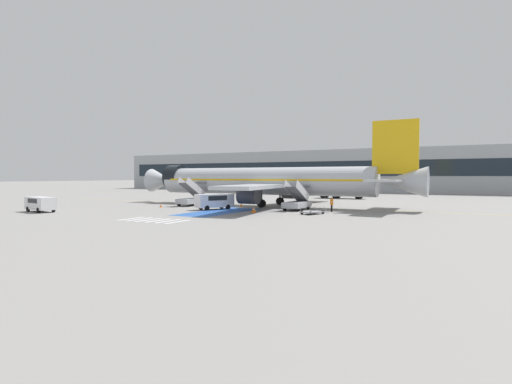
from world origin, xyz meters
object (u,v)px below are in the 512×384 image
(fuel_tanker, at_px, (341,189))
(ground_crew_1, at_px, (215,199))
(boarding_stairs_aft, at_px, (297,202))
(baggage_cart, at_px, (312,212))
(service_van_0, at_px, (214,200))
(service_van_1, at_px, (41,203))
(boarding_stairs_forward, at_px, (192,199))
(traffic_cone_0, at_px, (254,210))
(ground_crew_0, at_px, (332,203))
(airliner, at_px, (265,181))
(traffic_cone_1, at_px, (241,205))
(traffic_cone_2, at_px, (161,206))
(terminal_building, at_px, (312,171))

(fuel_tanker, height_order, ground_crew_1, fuel_tanker)
(boarding_stairs_aft, distance_m, baggage_cart, 5.64)
(service_van_0, bearing_deg, service_van_1, 67.09)
(boarding_stairs_forward, relative_size, traffic_cone_0, 7.69)
(boarding_stairs_forward, xyz_separation_m, boarding_stairs_aft, (16.44, 0.04, -0.04))
(service_van_0, bearing_deg, ground_crew_0, -135.93)
(airliner, relative_size, service_van_1, 8.99)
(fuel_tanker, xyz_separation_m, ground_crew_0, (7.14, -28.91, -0.73))
(boarding_stairs_forward, bearing_deg, airliner, 24.97)
(service_van_1, bearing_deg, traffic_cone_1, 147.06)
(service_van_1, bearing_deg, traffic_cone_0, 126.17)
(service_van_0, bearing_deg, ground_crew_1, -27.94)
(traffic_cone_2, bearing_deg, service_van_0, 2.49)
(boarding_stairs_aft, distance_m, traffic_cone_2, 18.89)
(fuel_tanker, height_order, service_van_1, fuel_tanker)
(ground_crew_0, bearing_deg, boarding_stairs_aft, -139.08)
(fuel_tanker, bearing_deg, terminal_building, -153.20)
(ground_crew_0, xyz_separation_m, traffic_cone_2, (-22.96, -4.12, -0.79))
(baggage_cart, relative_size, traffic_cone_0, 4.37)
(ground_crew_0, relative_size, traffic_cone_0, 2.58)
(boarding_stairs_aft, height_order, service_van_0, boarding_stairs_aft)
(boarding_stairs_forward, distance_m, service_van_0, 7.88)
(boarding_stairs_aft, xyz_separation_m, fuel_tanker, (-2.50, 28.48, 0.77))
(traffic_cone_1, bearing_deg, ground_crew_1, -166.08)
(ground_crew_0, distance_m, ground_crew_1, 17.40)
(airliner, relative_size, traffic_cone_2, 95.62)
(boarding_stairs_aft, relative_size, traffic_cone_0, 7.69)
(traffic_cone_1, xyz_separation_m, traffic_cone_2, (-9.33, -6.00, -0.02))
(ground_crew_0, relative_size, terminal_building, 0.01)
(fuel_tanker, relative_size, ground_crew_1, 5.48)
(fuel_tanker, distance_m, traffic_cone_1, 27.84)
(baggage_cart, bearing_deg, ground_crew_1, -174.37)
(boarding_stairs_aft, height_order, terminal_building, terminal_building)
(terminal_building, bearing_deg, boarding_stairs_aft, -71.64)
(baggage_cart, relative_size, traffic_cone_2, 6.60)
(traffic_cone_0, height_order, terminal_building, terminal_building)
(traffic_cone_2, bearing_deg, ground_crew_0, 10.17)
(ground_crew_0, bearing_deg, traffic_cone_0, -99.93)
(service_van_0, height_order, terminal_building, terminal_building)
(service_van_1, relative_size, terminal_building, 0.04)
(ground_crew_0, height_order, traffic_cone_0, ground_crew_0)
(boarding_stairs_aft, bearing_deg, service_van_1, -147.38)
(airliner, distance_m, service_van_1, 28.97)
(ground_crew_0, distance_m, terminal_building, 70.26)
(ground_crew_0, height_order, ground_crew_1, ground_crew_0)
(baggage_cart, bearing_deg, service_van_0, -158.45)
(boarding_stairs_forward, bearing_deg, ground_crew_0, -1.19)
(boarding_stairs_forward, height_order, ground_crew_1, boarding_stairs_forward)
(service_van_1, bearing_deg, boarding_stairs_forward, 160.14)
(boarding_stairs_aft, height_order, fuel_tanker, boarding_stairs_aft)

